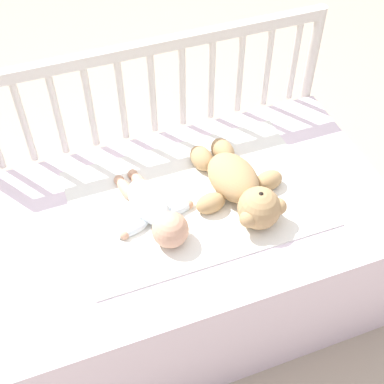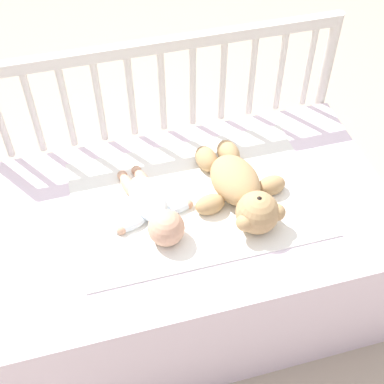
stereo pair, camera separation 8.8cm
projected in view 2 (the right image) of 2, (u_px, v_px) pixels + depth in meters
The scene contains 6 objects.
ground_plane at pixel (193, 294), 1.89m from camera, with size 12.00×12.00×0.00m, color tan.
crib_mattress at pixel (193, 256), 1.72m from camera, with size 1.16×0.68×0.48m.
crib_rail at pixel (163, 104), 1.70m from camera, with size 1.16×0.04×0.81m.
blanket at pixel (196, 198), 1.56m from camera, with size 0.71×0.47×0.01m.
teddy_bear at pixel (241, 189), 1.52m from camera, with size 0.29×0.38×0.12m.
baby at pixel (153, 208), 1.49m from camera, with size 0.25×0.33×0.10m.
Camera 2 is at (-0.26, -0.96, 1.65)m, focal length 50.00 mm.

